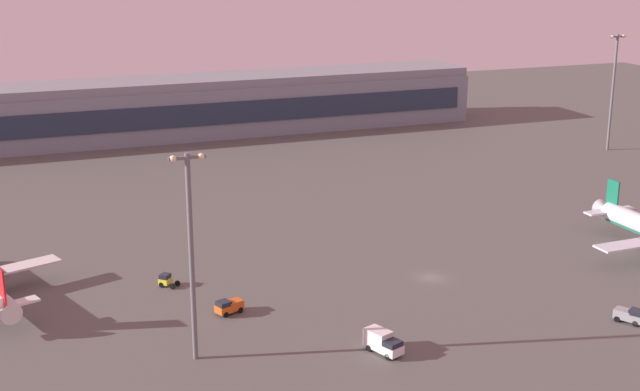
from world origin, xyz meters
name	(u,v)px	position (x,y,z in m)	size (l,w,h in m)	color
ground_plane	(432,278)	(0.00, 0.00, 0.00)	(416.00, 416.00, 0.00)	#56544F
terminal_building	(166,108)	(-19.37, 124.83, 8.09)	(182.38, 22.40, 16.40)	gray
pushback_tug	(166,280)	(-42.05, 11.95, 1.07)	(3.48, 3.41, 2.05)	yellow
baggage_tractor	(229,306)	(-35.39, -2.28, 1.18)	(4.56, 3.24, 2.25)	#D85919
maintenance_van	(630,315)	(18.70, -26.25, 1.18)	(3.85, 4.55, 2.25)	gray
catering_truck	(383,342)	(-19.26, -22.34, 1.58)	(4.27, 6.12, 3.05)	white
apron_light_central	(191,246)	(-43.43, -15.02, 16.04)	(4.80, 0.90, 28.34)	slate
apron_light_east	(613,86)	(87.52, 66.25, 17.19)	(4.80, 0.90, 30.58)	slate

